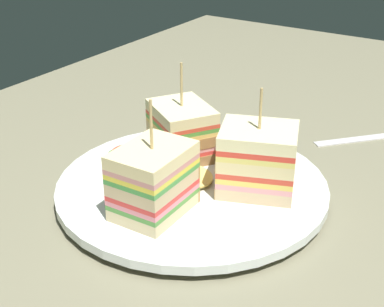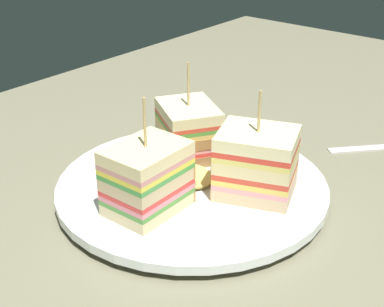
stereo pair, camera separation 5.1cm
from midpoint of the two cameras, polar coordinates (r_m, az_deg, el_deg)
name	(u,v)px [view 1 (the left image)]	position (r cm, az deg, el deg)	size (l,w,h in cm)	color
ground_plane	(192,204)	(53.66, -2.73, -5.25)	(129.69, 76.55, 1.80)	#7A755C
plate	(192,188)	(52.72, -2.77, -3.57)	(25.19, 25.19, 1.52)	silver
sandwich_wedge_0	(182,131)	(56.47, -3.60, 2.25)	(7.97, 8.44, 9.71)	#CFC385
sandwich_wedge_1	(149,179)	(47.20, -7.44, -2.69)	(6.81, 5.13, 10.17)	beige
sandwich_wedge_2	(257,160)	(49.99, 3.72, -0.70)	(7.58, 8.25, 9.72)	#D5B489
chip_pile	(179,180)	(51.16, -4.15, -2.73)	(7.91, 5.72, 1.80)	#EACC62
salad_garnish	(134,152)	(57.16, -8.46, 0.04)	(6.73, 5.88, 1.41)	#549D36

